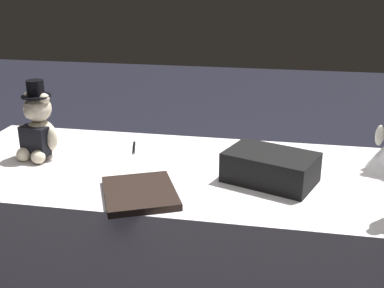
% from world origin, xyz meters
% --- Properties ---
extents(reception_table, '(1.85, 0.73, 0.79)m').
position_xyz_m(reception_table, '(0.00, 0.00, 0.39)').
color(reception_table, white).
rests_on(reception_table, ground_plane).
extents(teddy_bear_groom, '(0.17, 0.15, 0.30)m').
position_xyz_m(teddy_bear_groom, '(0.60, -0.02, 0.90)').
color(teddy_bear_groom, beige).
rests_on(teddy_bear_groom, reception_table).
extents(signing_pen, '(0.04, 0.13, 0.01)m').
position_xyz_m(signing_pen, '(0.27, -0.17, 0.79)').
color(signing_pen, black).
rests_on(signing_pen, reception_table).
extents(gift_case_black, '(0.34, 0.28, 0.10)m').
position_xyz_m(gift_case_black, '(-0.28, 0.05, 0.84)').
color(gift_case_black, black).
rests_on(gift_case_black, reception_table).
extents(guestbook, '(0.31, 0.33, 0.02)m').
position_xyz_m(guestbook, '(0.12, 0.24, 0.80)').
color(guestbook, black).
rests_on(guestbook, reception_table).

